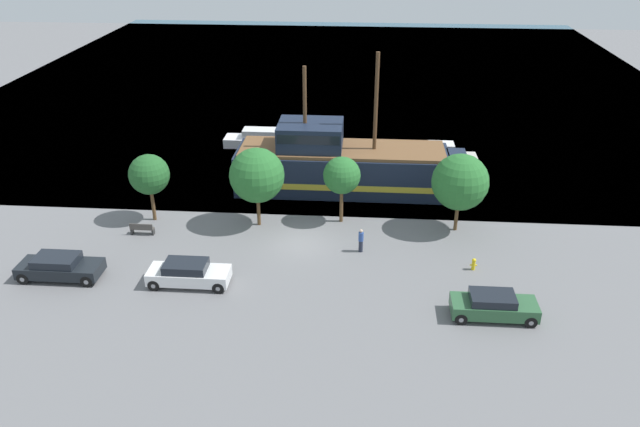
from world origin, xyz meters
The scene contains 15 objects.
ground_plane centered at (0.00, 0.00, 0.00)m, with size 160.00×160.00×0.00m, color slate.
water_surface centered at (0.00, 44.00, 0.00)m, with size 80.00×80.00×0.00m, color #33566B.
pirate_ship centered at (2.21, 8.85, 2.00)m, with size 17.28×4.80×10.55m.
moored_boat_dockside centered at (10.72, 14.78, 0.65)m, with size 5.32×1.92×1.78m.
moored_boat_outer centered at (-5.03, 17.78, 0.60)m, with size 7.58×1.96×1.59m.
parked_car_curb_front centered at (11.10, -7.29, 0.72)m, with size 4.52×1.80×1.43m.
parked_car_curb_mid centered at (-5.90, -5.35, 0.74)m, with size 4.68×1.81×1.46m.
parked_car_curb_rear centered at (-13.64, -5.21, 0.73)m, with size 4.81×1.94×1.44m.
fire_hydrant centered at (10.78, -2.48, 0.41)m, with size 0.42×0.25×0.76m.
bench_promenade_east centered at (-10.61, 0.38, 0.43)m, with size 1.56×0.45×0.85m.
pedestrian_walking_near centered at (3.96, -0.79, 0.79)m, with size 0.32×0.32×1.58m.
tree_row_east centered at (-10.48, 2.60, 3.41)m, with size 2.75×2.75×4.80m.
tree_row_mideast centered at (-3.07, 2.40, 3.68)m, with size 3.68×3.68×5.52m.
tree_row_midwest centered at (2.54, 3.31, 3.45)m, with size 2.53×2.53×4.74m.
tree_row_west centered at (10.31, 2.65, 3.52)m, with size 3.74×3.74×5.39m.
Camera 1 is at (3.96, -35.27, 19.86)m, focal length 35.00 mm.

